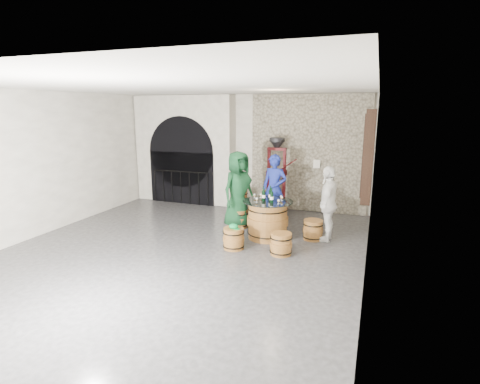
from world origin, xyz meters
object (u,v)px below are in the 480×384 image
(wine_bottle_center, at_px, (272,197))
(barrel_table, at_px, (268,220))
(person_blue, at_px, (274,189))
(wine_bottle_right, at_px, (270,194))
(barrel_stool_right, at_px, (313,230))
(barrel_stool_near_right, at_px, (281,244))
(barrel_stool_far, at_px, (273,216))
(person_white, at_px, (328,204))
(corking_press, at_px, (277,170))
(side_barrel, at_px, (239,201))
(wine_bottle_left, at_px, (264,195))
(barrel_stool_near_left, at_px, (234,239))
(person_green, at_px, (238,190))
(barrel_stool_left, at_px, (239,218))

(wine_bottle_center, bearing_deg, barrel_table, 132.44)
(person_blue, height_order, wine_bottle_right, person_blue)
(barrel_stool_right, relative_size, barrel_stool_near_right, 1.00)
(barrel_table, relative_size, barrel_stool_far, 2.45)
(person_white, xyz_separation_m, corking_press, (-1.61, 1.78, 0.38))
(wine_bottle_right, height_order, side_barrel, wine_bottle_right)
(side_barrel, bearing_deg, wine_bottle_left, -55.93)
(wine_bottle_right, height_order, corking_press, corking_press)
(barrel_stool_near_left, relative_size, corking_press, 0.22)
(barrel_stool_near_right, relative_size, wine_bottle_center, 1.38)
(person_blue, bearing_deg, person_white, -25.73)
(wine_bottle_right, bearing_deg, corking_press, 100.94)
(barrel_stool_near_left, xyz_separation_m, wine_bottle_left, (0.38, 0.85, 0.76))
(person_green, relative_size, person_blue, 1.07)
(barrel_stool_near_right, height_order, wine_bottle_left, wine_bottle_left)
(barrel_stool_near_left, height_order, person_green, person_green)
(wine_bottle_left, bearing_deg, side_barrel, 124.07)
(wine_bottle_left, bearing_deg, barrel_table, 18.88)
(barrel_stool_left, height_order, barrel_stool_far, same)
(person_white, relative_size, wine_bottle_right, 5.03)
(barrel_stool_left, relative_size, person_white, 0.27)
(wine_bottle_right, relative_size, corking_press, 0.16)
(wine_bottle_right, bearing_deg, wine_bottle_center, -66.87)
(barrel_stool_right, height_order, person_green, person_green)
(barrel_table, bearing_deg, barrel_stool_left, 149.03)
(person_green, relative_size, wine_bottle_left, 5.66)
(barrel_stool_far, xyz_separation_m, person_blue, (-0.03, 0.20, 0.64))
(person_white, height_order, wine_bottle_right, person_white)
(barrel_stool_near_left, height_order, wine_bottle_right, wine_bottle_right)
(wine_bottle_left, bearing_deg, person_white, 14.30)
(barrel_table, xyz_separation_m, person_green, (-0.88, 0.53, 0.50))
(person_green, bearing_deg, barrel_stool_left, -94.50)
(barrel_stool_near_right, distance_m, corking_press, 3.22)
(barrel_stool_left, bearing_deg, barrel_table, -30.97)
(barrel_table, xyz_separation_m, barrel_stool_right, (0.96, 0.24, -0.20))
(barrel_stool_far, relative_size, barrel_stool_near_right, 1.00)
(barrel_table, distance_m, person_green, 1.15)
(side_barrel, bearing_deg, person_green, -70.82)
(barrel_stool_right, relative_size, person_blue, 0.26)
(barrel_stool_near_left, xyz_separation_m, side_barrel, (-0.86, 2.67, 0.11))
(barrel_stool_right, height_order, corking_press, corking_press)
(barrel_stool_left, height_order, barrel_stool_right, same)
(barrel_stool_near_right, height_order, side_barrel, side_barrel)
(barrel_stool_near_left, bearing_deg, person_green, 106.56)
(barrel_table, xyz_separation_m, barrel_stool_far, (-0.14, 0.98, -0.20))
(person_green, distance_m, wine_bottle_left, 0.97)
(wine_bottle_center, bearing_deg, side_barrel, 126.88)
(person_green, bearing_deg, wine_bottle_left, -98.80)
(barrel_stool_far, height_order, corking_press, corking_press)
(barrel_stool_near_right, height_order, wine_bottle_right, wine_bottle_right)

